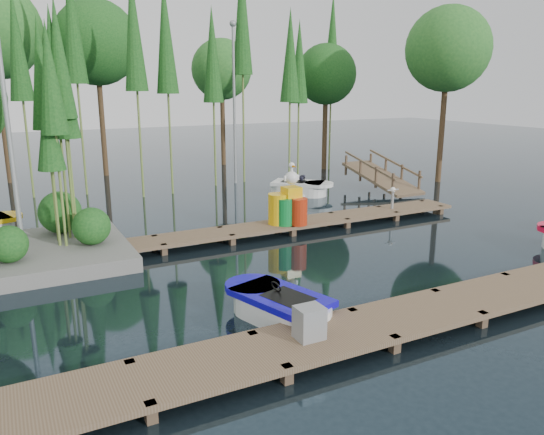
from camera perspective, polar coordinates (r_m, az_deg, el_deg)
name	(u,v)px	position (r m, az deg, el deg)	size (l,w,h in m)	color
ground_plane	(264,265)	(13.75, -0.90, -5.14)	(90.00, 90.00, 0.00)	#1C2B34
near_dock	(372,325)	(10.13, 10.76, -11.32)	(18.00, 1.50, 0.50)	brown
far_dock	(257,229)	(16.24, -1.68, -1.23)	(15.00, 1.20, 0.50)	brown
tree_screen	(93,42)	(22.57, -18.67, 17.49)	(34.42, 18.53, 10.31)	#4B341F
lamp_island	(4,97)	(14.12, -26.85, 11.53)	(0.30, 0.30, 7.25)	gray
lamp_rear	(234,90)	(24.63, -4.11, 13.51)	(0.30, 0.30, 7.25)	gray
ramp	(381,177)	(23.71, 11.69, 4.30)	(1.50, 3.94, 1.49)	brown
boat_blue	(279,307)	(10.67, 0.76, -9.61)	(1.84, 2.77, 0.86)	white
boat_white_far	(299,188)	(22.29, 2.95, 3.17)	(2.78, 2.73, 1.27)	white
utility_cabinet	(309,323)	(9.26, 4.04, -11.21)	(0.47, 0.40, 0.58)	gray
yellow_barrel	(278,209)	(16.43, 0.68, 0.93)	(0.64, 0.64, 0.96)	#EFB30C
drum_cluster	(293,206)	(16.49, 2.25, 1.27)	(1.11, 1.02, 1.92)	#0D7B2F
seagull_post	(393,194)	(18.93, 12.86, 2.47)	(0.48, 0.26, 0.76)	gray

